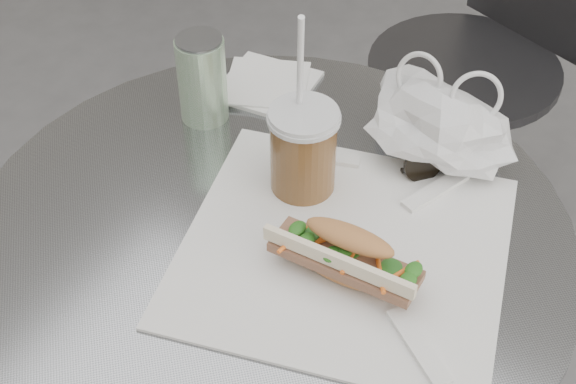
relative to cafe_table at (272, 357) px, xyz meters
The scene contains 9 objects.
cafe_table is the anchor object (origin of this frame).
chair_far 0.87m from the cafe_table, 91.86° to the left, with size 0.42×0.45×0.77m.
sandwich_paper 0.29m from the cafe_table, ahead, with size 0.38×0.36×0.00m, color white.
banh_mi 0.34m from the cafe_table, ahead, with size 0.22×0.09×0.07m.
iced_coffee 0.35m from the cafe_table, 92.30° to the left, with size 0.09×0.09×0.26m.
sunglasses 0.39m from the cafe_table, 56.28° to the left, with size 0.10×0.11×0.05m.
plastic_bag 0.42m from the cafe_table, 64.48° to the left, with size 0.20×0.15×0.10m, color silver, non-canonical shape.
napkin_stack 0.41m from the cafe_table, 123.42° to the left, with size 0.16×0.16×0.01m.
drink_can 0.42m from the cafe_table, 144.85° to the left, with size 0.07×0.07×0.13m.
Camera 1 is at (0.38, -0.37, 1.46)m, focal length 50.00 mm.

